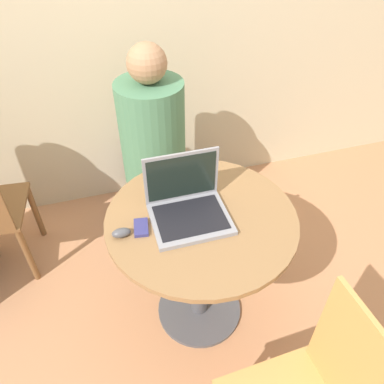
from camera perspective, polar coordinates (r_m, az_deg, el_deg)
name	(u,v)px	position (r m, az deg, el deg)	size (l,w,h in m)	color
ground_plane	(199,309)	(2.16, 1.11, -17.40)	(12.00, 12.00, 0.00)	tan
round_table	(201,246)	(1.73, 1.34, -8.15)	(0.82, 0.82, 0.72)	#4C4C51
laptop	(188,205)	(1.56, -0.69, -2.03)	(0.32, 0.27, 0.26)	gray
cell_phone	(141,228)	(1.54, -7.73, -5.49)	(0.07, 0.10, 0.02)	navy
computer_mouse	(121,233)	(1.52, -10.73, -6.12)	(0.08, 0.04, 0.04)	#4C4C51
person_seated	(154,161)	(2.25, -5.87, 4.68)	(0.37, 0.56, 1.23)	#3D4766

